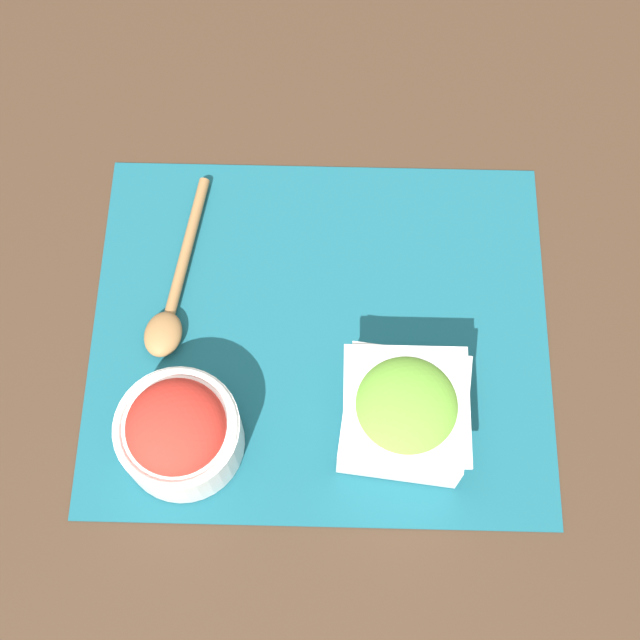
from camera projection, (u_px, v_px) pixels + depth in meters
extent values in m
plane|color=#422D1E|center=(320.00, 332.00, 0.95)|extent=(3.00, 3.00, 0.00)
cube|color=#195B6B|center=(320.00, 332.00, 0.95)|extent=(0.49, 0.41, 0.00)
cylinder|color=white|center=(181.00, 435.00, 0.87)|extent=(0.12, 0.12, 0.06)
torus|color=white|center=(176.00, 427.00, 0.85)|extent=(0.12, 0.12, 0.01)
ellipsoid|color=red|center=(176.00, 427.00, 0.85)|extent=(0.10, 0.10, 0.05)
cube|color=white|center=(404.00, 415.00, 0.88)|extent=(0.13, 0.13, 0.06)
cube|color=white|center=(407.00, 405.00, 0.85)|extent=(0.12, 0.12, 0.00)
ellipsoid|color=#6BAD38|center=(406.00, 406.00, 0.85)|extent=(0.10, 0.10, 0.04)
cylinder|color=#9E7042|center=(186.00, 250.00, 0.98)|extent=(0.04, 0.18, 0.01)
ellipsoid|color=#9E7042|center=(163.00, 334.00, 0.94)|extent=(0.05, 0.06, 0.02)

